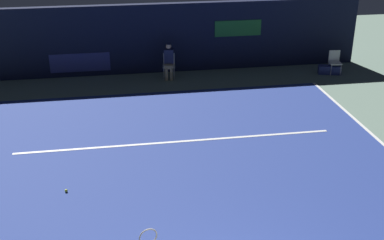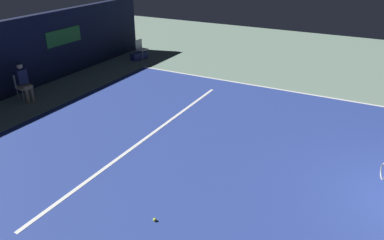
{
  "view_description": "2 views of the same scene",
  "coord_description": "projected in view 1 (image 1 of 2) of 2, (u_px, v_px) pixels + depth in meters",
  "views": [
    {
      "loc": [
        -1.6,
        -5.16,
        6.21
      ],
      "look_at": [
        0.34,
        6.6,
        0.86
      ],
      "focal_mm": 46.93,
      "sensor_mm": 36.0,
      "label": 1
    },
    {
      "loc": [
        -7.68,
        1.59,
        4.92
      ],
      "look_at": [
        -0.06,
        5.61,
        0.91
      ],
      "focal_mm": 35.34,
      "sensor_mm": 36.0,
      "label": 2
    }
  ],
  "objects": [
    {
      "name": "equipment_bag",
      "position": [
        330.0,
        70.0,
        19.02
      ],
      "size": [
        0.89,
        0.53,
        0.32
      ],
      "primitive_type": "cube",
      "rotation": [
        0.0,
        0.0,
        -0.27
      ],
      "color": "navy",
      "rests_on": "ground"
    },
    {
      "name": "back_wall",
      "position": [
        154.0,
        39.0,
        18.81
      ],
      "size": [
        15.94,
        0.33,
        2.6
      ],
      "color": "#141933",
      "rests_on": "ground"
    },
    {
      "name": "line_service",
      "position": [
        177.0,
        142.0,
        13.79
      ],
      "size": [
        8.71,
        0.1,
        0.01
      ],
      "primitive_type": "cube",
      "color": "white",
      "rests_on": "court_surface"
    },
    {
      "name": "line_judge_on_chair",
      "position": [
        169.0,
        60.0,
        18.35
      ],
      "size": [
        0.49,
        0.57,
        1.32
      ],
      "color": "white",
      "rests_on": "ground"
    },
    {
      "name": "ground_plane",
      "position": [
        189.0,
        181.0,
        11.91
      ],
      "size": [
        32.54,
        32.54,
        0.0
      ],
      "primitive_type": "plane",
      "color": "slate"
    },
    {
      "name": "courtside_chair_near",
      "position": [
        335.0,
        61.0,
        18.9
      ],
      "size": [
        0.48,
        0.46,
        0.88
      ],
      "color": "white",
      "rests_on": "ground"
    },
    {
      "name": "court_surface",
      "position": [
        189.0,
        181.0,
        11.91
      ],
      "size": [
        11.17,
        11.97,
        0.01
      ],
      "primitive_type": "cube",
      "color": "navy",
      "rests_on": "ground"
    },
    {
      "name": "tennis_ball",
      "position": [
        66.0,
        191.0,
        11.45
      ],
      "size": [
        0.07,
        0.07,
        0.07
      ],
      "primitive_type": "sphere",
      "color": "#CCE033",
      "rests_on": "court_surface"
    }
  ]
}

